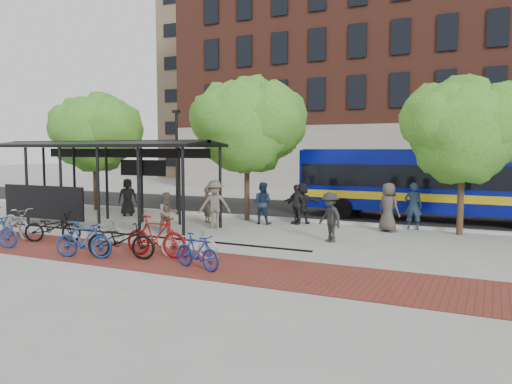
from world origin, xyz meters
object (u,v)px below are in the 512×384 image
at_px(bus_shelter, 100,154).
at_px(tree_a, 96,130).
at_px(bike_7, 84,240).
at_px(lamp_post_left, 177,159).
at_px(pedestrian_5, 302,203).
at_px(pedestrian_0, 128,197).
at_px(bike_10, 189,243).
at_px(bike_6, 106,231).
at_px(tree_b, 249,122).
at_px(pedestrian_9, 330,217).
at_px(pedestrian_1, 208,205).
at_px(pedestrian_8, 168,213).
at_px(tree_c, 466,127).
at_px(pedestrian_2, 262,203).
at_px(bus, 434,180).
at_px(bike_2, 16,223).
at_px(bike_9, 156,236).
at_px(pedestrian_4, 296,204).
at_px(bike_11, 197,251).
at_px(pedestrian_7, 413,206).
at_px(bike_8, 121,240).
at_px(pedestrian_3, 215,204).
at_px(bike_4, 53,227).
at_px(pedestrian_6, 388,207).

height_order(bus_shelter, tree_a, tree_a).
height_order(tree_a, bike_7, tree_a).
relative_size(lamp_post_left, pedestrian_5, 2.87).
relative_size(pedestrian_0, pedestrian_5, 1.01).
height_order(bike_7, bike_10, bike_7).
bearing_deg(bike_6, tree_b, -10.26).
bearing_deg(pedestrian_9, pedestrian_1, -161.97).
bearing_deg(bus_shelter, pedestrian_9, 1.41).
distance_m(tree_a, pedestrian_8, 9.82).
relative_size(pedestrian_1, pedestrian_8, 0.97).
height_order(bus_shelter, pedestrian_5, bus_shelter).
height_order(tree_c, pedestrian_1, tree_c).
distance_m(tree_b, bike_10, 9.09).
height_order(bike_7, pedestrian_2, pedestrian_2).
xyz_separation_m(bus_shelter, pedestrian_5, (7.78, 3.84, -2.11)).
relative_size(bus, pedestrian_8, 7.50).
bearing_deg(pedestrian_2, bike_2, 45.27).
height_order(tree_b, pedestrian_1, tree_b).
bearing_deg(bus, bike_7, -122.93).
distance_m(tree_c, bike_9, 11.99).
bearing_deg(bike_6, pedestrian_4, -26.98).
relative_size(bike_10, bike_11, 1.09).
relative_size(bike_9, pedestrian_7, 1.09).
bearing_deg(bike_8, bus, -44.97).
xyz_separation_m(tree_b, bike_10, (1.93, -7.94, -3.99)).
bearing_deg(tree_b, pedestrian_8, -103.27).
height_order(tree_a, pedestrian_5, tree_a).
bearing_deg(bike_9, bus_shelter, 51.59).
height_order(bike_2, pedestrian_8, pedestrian_8).
xyz_separation_m(bike_7, pedestrian_2, (1.96, 8.42, 0.36)).
relative_size(bike_2, bike_6, 1.24).
bearing_deg(pedestrian_1, bike_2, 86.18).
bearing_deg(pedestrian_2, lamp_post_left, -12.74).
xyz_separation_m(bus_shelter, bike_9, (6.13, -4.33, -2.37)).
xyz_separation_m(tree_b, pedestrian_4, (2.38, -0.24, -3.60)).
xyz_separation_m(pedestrian_3, pedestrian_5, (2.75, 2.79, -0.09)).
bearing_deg(pedestrian_4, pedestrian_3, -112.40).
bearing_deg(bike_4, bike_10, -114.82).
bearing_deg(pedestrian_7, pedestrian_3, 13.03).
xyz_separation_m(bike_7, pedestrian_6, (7.26, 8.71, 0.42)).
height_order(bus, bike_8, bus).
height_order(lamp_post_left, bike_9, lamp_post_left).
distance_m(bike_11, pedestrian_4, 8.74).
height_order(tree_c, bike_7, tree_c).
bearing_deg(bike_6, tree_a, 48.80).
height_order(bike_4, pedestrian_6, pedestrian_6).
height_order(pedestrian_3, pedestrian_7, pedestrian_3).
bearing_deg(bus_shelter, bike_10, -29.86).
bearing_deg(pedestrian_2, pedestrian_3, 57.05).
distance_m(bike_2, bike_11, 8.57).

